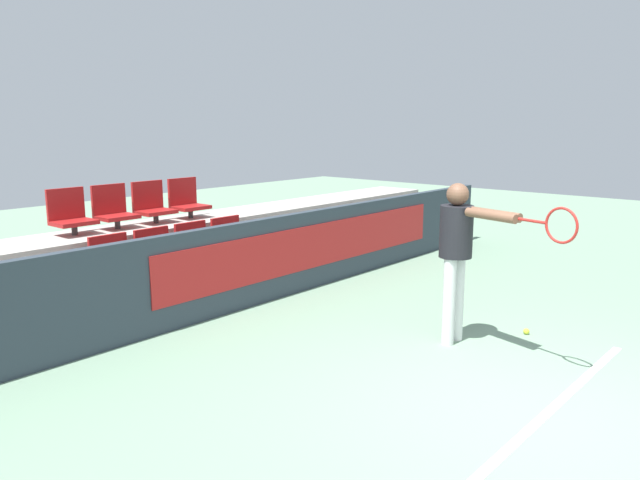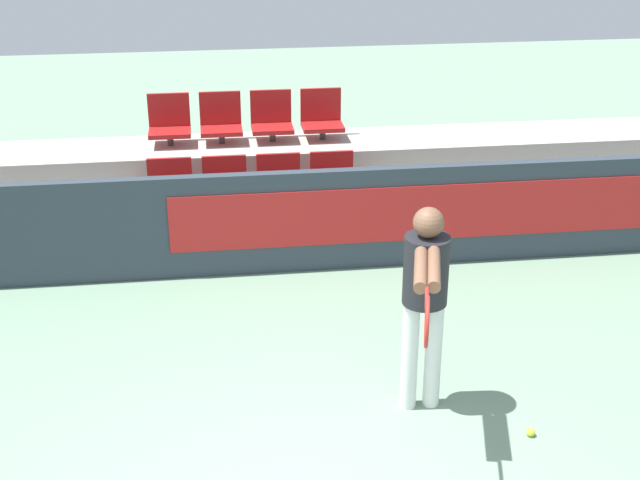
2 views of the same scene
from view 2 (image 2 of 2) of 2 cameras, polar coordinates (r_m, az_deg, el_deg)
The scene contains 13 objects.
barrier_wall at distance 9.05m, azimuth -3.70°, elevation 1.08°, with size 12.64×0.14×1.08m.
bleacher_tier_front at distance 9.66m, azimuth -4.22°, elevation 0.61°, with size 12.24×0.91×0.47m.
bleacher_tier_middle at distance 10.42m, azimuth -4.57°, elevation 3.74°, with size 12.24×0.91×0.93m.
stadium_chair_0 at distance 9.59m, azimuth -9.55°, elevation 3.21°, with size 0.47×0.38×0.56m.
stadium_chair_1 at distance 9.58m, azimuth -6.08°, elevation 3.40°, with size 0.47×0.38×0.56m.
stadium_chair_2 at distance 9.61m, azimuth -2.61°, elevation 3.57°, with size 0.47×0.38×0.56m.
stadium_chair_3 at distance 9.67m, azimuth 0.82°, elevation 3.73°, with size 0.47×0.38×0.56m.
stadium_chair_4 at distance 10.31m, azimuth -9.61°, elevation 7.40°, with size 0.47×0.38×0.56m.
stadium_chair_5 at distance 10.30m, azimuth -6.36°, elevation 7.58°, with size 0.47×0.38×0.56m.
stadium_chair_6 at distance 10.32m, azimuth -3.11°, elevation 7.73°, with size 0.47×0.38×0.56m.
stadium_chair_7 at distance 10.38m, azimuth 0.11°, elevation 7.86°, with size 0.47×0.38×0.56m.
tennis_player at distance 6.61m, azimuth 6.74°, elevation -3.19°, with size 0.51×1.49×1.68m.
tennis_ball at distance 6.99m, azimuth 13.33°, elevation -11.88°, with size 0.07×0.07×0.07m.
Camera 2 is at (-0.45, -4.36, 4.05)m, focal length 50.00 mm.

